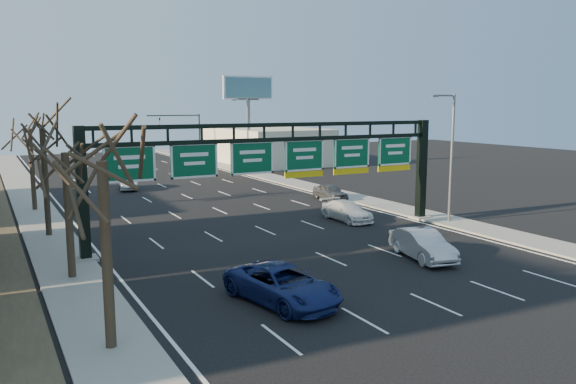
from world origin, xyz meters
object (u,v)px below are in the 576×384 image
sign_gantry (281,164)px  car_silver_sedan (423,244)px  car_white_wagon (347,211)px  car_blue_suv (282,285)px

sign_gantry → car_silver_sedan: sign_gantry is taller
sign_gantry → car_white_wagon: 7.88m
car_silver_sedan → sign_gantry: bearing=129.2°
car_blue_suv → car_white_wagon: size_ratio=1.19×
car_silver_sedan → car_white_wagon: (2.27, 10.46, -0.10)m
car_blue_suv → car_silver_sedan: (9.89, 2.38, 0.00)m
sign_gantry → car_silver_sedan: (4.22, -8.35, -3.84)m
car_white_wagon → sign_gantry: bearing=-162.9°
car_blue_suv → car_silver_sedan: car_silver_sedan is taller
sign_gantry → car_white_wagon: bearing=17.9°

